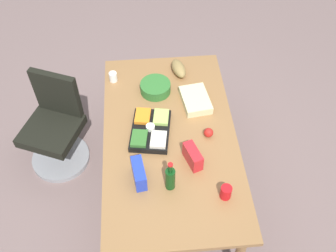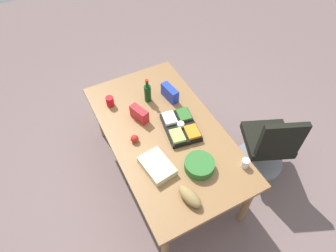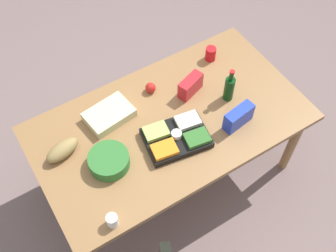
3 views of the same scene
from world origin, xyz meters
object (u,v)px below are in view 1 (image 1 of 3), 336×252
veggie_tray (151,130)px  red_solo_cup (226,192)px  chip_bag_red (193,156)px  apple_red (209,133)px  salad_bowl (155,88)px  office_chair (56,132)px  wine_bottle (170,178)px  chip_bag_blue (139,173)px  paper_cup (113,77)px  sheet_cake (195,100)px  bread_loaf (179,69)px  conference_table (170,141)px

veggie_tray → red_solo_cup: red_solo_cup is taller
chip_bag_red → apple_red: 0.29m
apple_red → salad_bowl: bearing=-144.1°
office_chair → wine_bottle: wine_bottle is taller
chip_bag_blue → salad_bowl: size_ratio=0.83×
veggie_tray → paper_cup: bearing=-154.7°
veggie_tray → apple_red: bearing=81.4°
veggie_tray → red_solo_cup: 0.80m
salad_bowl → sheet_cake: (0.17, 0.33, -0.01)m
salad_bowl → bread_loaf: bearing=134.4°
chip_bag_blue → paper_cup: bearing=-169.7°
bread_loaf → red_solo_cup: (1.31, 0.20, 0.01)m
conference_table → chip_bag_red: 0.34m
conference_table → paper_cup: size_ratio=21.11×
conference_table → red_solo_cup: size_ratio=17.28×
bread_loaf → apple_red: 0.77m
office_chair → bread_loaf: office_chair is taller
conference_table → office_chair: size_ratio=2.00×
conference_table → sheet_cake: (-0.34, 0.25, 0.11)m
office_chair → paper_cup: size_ratio=10.56×
office_chair → veggie_tray: office_chair is taller
salad_bowl → red_solo_cup: 1.17m
chip_bag_red → sheet_cake: chip_bag_red is taller
sheet_cake → red_solo_cup: red_solo_cup is taller
sheet_cake → apple_red: (0.37, 0.06, 0.00)m
office_chair → veggie_tray: bearing=65.7°
apple_red → office_chair: bearing=-109.2°
sheet_cake → apple_red: size_ratio=4.21×
conference_table → paper_cup: paper_cup is taller
sheet_cake → paper_cup: (-0.34, -0.70, 0.01)m
chip_bag_blue → chip_bag_red: size_ratio=1.10×
bread_loaf → apple_red: size_ratio=3.16×
office_chair → bread_loaf: size_ratio=3.96×
apple_red → red_solo_cup: 0.56m
chip_bag_blue → veggie_tray: size_ratio=0.48×
salad_bowl → chip_bag_blue: bearing=-11.2°
conference_table → wine_bottle: size_ratio=6.73×
chip_bag_blue → veggie_tray: chip_bag_blue is taller
chip_bag_red → conference_table: bearing=-151.0°
bread_loaf → paper_cup: bearing=-84.8°
bread_loaf → sheet_cake: (0.39, 0.10, -0.02)m
bread_loaf → salad_bowl: size_ratio=0.90×
paper_cup → office_chair: bearing=-67.6°
wine_bottle → paper_cup: bearing=-160.2°
veggie_tray → chip_bag_red: (0.31, 0.30, 0.03)m
chip_bag_blue → red_solo_cup: chip_bag_blue is taller
bread_loaf → apple_red: (0.76, 0.16, -0.01)m
office_chair → salad_bowl: office_chair is taller
salad_bowl → veggie_tray: (0.47, -0.07, -0.01)m
red_solo_cup → chip_bag_blue: bearing=-107.9°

